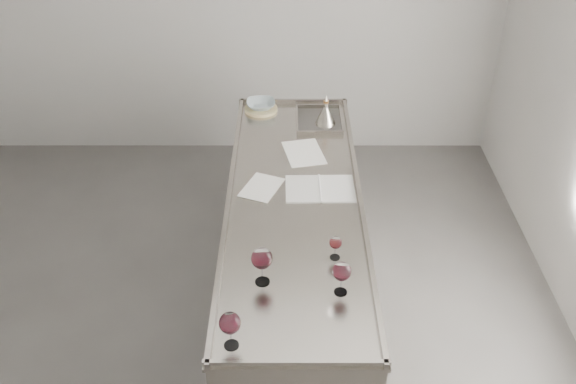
{
  "coord_description": "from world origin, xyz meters",
  "views": [
    {
      "loc": [
        0.47,
        -2.65,
        3.01
      ],
      "look_at": [
        0.46,
        0.25,
        1.02
      ],
      "focal_mm": 40.0,
      "sensor_mm": 36.0,
      "label": 1
    }
  ],
  "objects_px": {
    "notebook": "(320,189)",
    "wine_glass_middle": "(262,259)",
    "counter": "(294,262)",
    "ceramic_bowl": "(261,105)",
    "wine_glass_left": "(230,324)",
    "wine_funnel": "(326,115)",
    "wine_glass_small": "(336,243)",
    "wine_glass_right": "(342,272)"
  },
  "relations": [
    {
      "from": "notebook",
      "to": "wine_glass_middle",
      "type": "bearing_deg",
      "value": -112.15
    },
    {
      "from": "counter",
      "to": "ceramic_bowl",
      "type": "distance_m",
      "value": 1.22
    },
    {
      "from": "wine_glass_left",
      "to": "wine_funnel",
      "type": "bearing_deg",
      "value": 75.97
    },
    {
      "from": "wine_glass_small",
      "to": "ceramic_bowl",
      "type": "relative_size",
      "value": 0.65
    },
    {
      "from": "wine_glass_right",
      "to": "wine_glass_left",
      "type": "bearing_deg",
      "value": -146.14
    },
    {
      "from": "counter",
      "to": "notebook",
      "type": "distance_m",
      "value": 0.5
    },
    {
      "from": "wine_funnel",
      "to": "counter",
      "type": "bearing_deg",
      "value": -103.71
    },
    {
      "from": "wine_glass_left",
      "to": "wine_glass_right",
      "type": "xyz_separation_m",
      "value": [
        0.48,
        0.32,
        -0.01
      ]
    },
    {
      "from": "wine_glass_left",
      "to": "wine_funnel",
      "type": "relative_size",
      "value": 0.85
    },
    {
      "from": "wine_glass_small",
      "to": "ceramic_bowl",
      "type": "xyz_separation_m",
      "value": [
        -0.42,
        1.59,
        -0.05
      ]
    },
    {
      "from": "wine_glass_middle",
      "to": "wine_glass_small",
      "type": "relative_size",
      "value": 1.53
    },
    {
      "from": "counter",
      "to": "wine_glass_small",
      "type": "xyz_separation_m",
      "value": [
        0.2,
        -0.51,
        0.56
      ]
    },
    {
      "from": "ceramic_bowl",
      "to": "wine_funnel",
      "type": "bearing_deg",
      "value": -23.73
    },
    {
      "from": "counter",
      "to": "wine_glass_small",
      "type": "height_order",
      "value": "wine_glass_small"
    },
    {
      "from": "notebook",
      "to": "ceramic_bowl",
      "type": "height_order",
      "value": "ceramic_bowl"
    },
    {
      "from": "counter",
      "to": "wine_glass_middle",
      "type": "xyz_separation_m",
      "value": [
        -0.16,
        -0.69,
        0.61
      ]
    },
    {
      "from": "wine_glass_small",
      "to": "wine_funnel",
      "type": "bearing_deg",
      "value": 89.22
    },
    {
      "from": "wine_glass_left",
      "to": "wine_funnel",
      "type": "distance_m",
      "value": 2.03
    },
    {
      "from": "wine_glass_left",
      "to": "ceramic_bowl",
      "type": "relative_size",
      "value": 0.91
    },
    {
      "from": "wine_glass_left",
      "to": "notebook",
      "type": "relative_size",
      "value": 0.45
    },
    {
      "from": "wine_glass_right",
      "to": "ceramic_bowl",
      "type": "bearing_deg",
      "value": 103.32
    },
    {
      "from": "wine_glass_middle",
      "to": "wine_glass_small",
      "type": "height_order",
      "value": "wine_glass_middle"
    },
    {
      "from": "wine_glass_middle",
      "to": "ceramic_bowl",
      "type": "distance_m",
      "value": 1.77
    },
    {
      "from": "wine_glass_right",
      "to": "notebook",
      "type": "xyz_separation_m",
      "value": [
        -0.06,
        0.85,
        -0.12
      ]
    },
    {
      "from": "notebook",
      "to": "ceramic_bowl",
      "type": "xyz_separation_m",
      "value": [
        -0.37,
        0.99,
        0.04
      ]
    },
    {
      "from": "wine_glass_small",
      "to": "wine_funnel",
      "type": "height_order",
      "value": "wine_funnel"
    },
    {
      "from": "wine_glass_left",
      "to": "counter",
      "type": "bearing_deg",
      "value": 75.72
    },
    {
      "from": "wine_glass_left",
      "to": "notebook",
      "type": "height_order",
      "value": "wine_glass_left"
    },
    {
      "from": "wine_glass_right",
      "to": "ceramic_bowl",
      "type": "xyz_separation_m",
      "value": [
        -0.43,
        1.84,
        -0.08
      ]
    },
    {
      "from": "ceramic_bowl",
      "to": "wine_glass_right",
      "type": "bearing_deg",
      "value": -76.68
    },
    {
      "from": "counter",
      "to": "wine_glass_left",
      "type": "bearing_deg",
      "value": -104.28
    },
    {
      "from": "wine_glass_middle",
      "to": "wine_glass_small",
      "type": "xyz_separation_m",
      "value": [
        0.35,
        0.18,
        -0.05
      ]
    },
    {
      "from": "wine_glass_small",
      "to": "notebook",
      "type": "distance_m",
      "value": 0.61
    },
    {
      "from": "wine_glass_middle",
      "to": "wine_glass_right",
      "type": "distance_m",
      "value": 0.37
    },
    {
      "from": "ceramic_bowl",
      "to": "wine_funnel",
      "type": "distance_m",
      "value": 0.48
    },
    {
      "from": "wine_glass_right",
      "to": "wine_funnel",
      "type": "relative_size",
      "value": 0.82
    },
    {
      "from": "wine_glass_left",
      "to": "wine_glass_small",
      "type": "relative_size",
      "value": 1.4
    },
    {
      "from": "counter",
      "to": "wine_funnel",
      "type": "relative_size",
      "value": 11.4
    },
    {
      "from": "notebook",
      "to": "wine_funnel",
      "type": "xyz_separation_m",
      "value": [
        0.07,
        0.79,
        0.06
      ]
    },
    {
      "from": "ceramic_bowl",
      "to": "wine_funnel",
      "type": "height_order",
      "value": "wine_funnel"
    },
    {
      "from": "wine_glass_right",
      "to": "wine_glass_small",
      "type": "bearing_deg",
      "value": 92.68
    },
    {
      "from": "wine_glass_right",
      "to": "wine_funnel",
      "type": "xyz_separation_m",
      "value": [
        0.01,
        1.64,
        -0.06
      ]
    }
  ]
}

